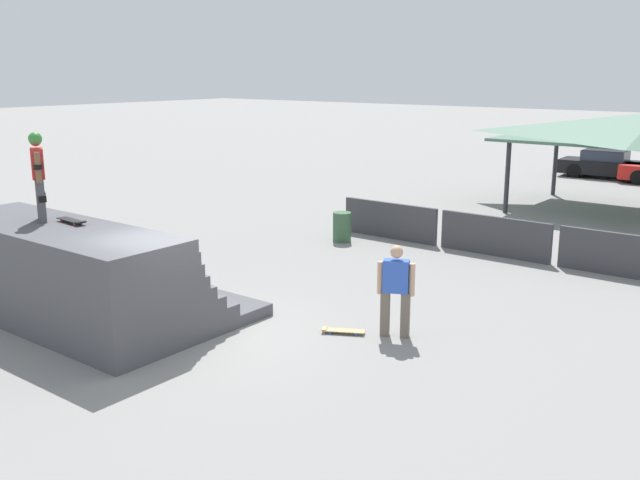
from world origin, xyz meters
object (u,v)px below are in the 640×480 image
object	(u,v)px
trash_bin	(342,227)
parked_car_black	(606,165)
bystander_walking	(396,286)
skateboard_on_deck	(72,221)
skater_on_deck	(38,170)
skateboard_on_ground	(342,331)

from	to	relation	value
trash_bin	parked_car_black	xyz separation A→B (m)	(2.21, 17.38, 0.18)
trash_bin	parked_car_black	distance (m)	17.52
bystander_walking	parked_car_black	size ratio (longest dim) A/B	0.42
skateboard_on_deck	trash_bin	world-z (taller)	skateboard_on_deck
bystander_walking	trash_bin	world-z (taller)	bystander_walking
skateboard_on_deck	parked_car_black	size ratio (longest dim) A/B	0.20
skateboard_on_deck	trash_bin	xyz separation A→B (m)	(0.27, 8.47, -1.57)
skater_on_deck	skateboard_on_deck	world-z (taller)	skater_on_deck
skater_on_deck	trash_bin	world-z (taller)	skater_on_deck
trash_bin	parked_car_black	world-z (taller)	parked_car_black
skateboard_on_deck	skateboard_on_ground	distance (m)	5.60
bystander_walking	skateboard_on_ground	xyz separation A→B (m)	(-0.85, -0.50, -0.90)
trash_bin	bystander_walking	bearing A→B (deg)	-46.35
skateboard_on_deck	bystander_walking	bearing A→B (deg)	33.64
skater_on_deck	trash_bin	distance (m)	9.07
skateboard_on_deck	parked_car_black	world-z (taller)	skateboard_on_deck
skater_on_deck	bystander_walking	size ratio (longest dim) A/B	1.00
skateboard_on_ground	trash_bin	size ratio (longest dim) A/B	0.95
skateboard_on_ground	trash_bin	distance (m)	7.37
parked_car_black	trash_bin	bearing A→B (deg)	-100.64
bystander_walking	trash_bin	xyz separation A→B (m)	(-5.19, 5.44, -0.54)
skateboard_on_deck	parked_car_black	bearing A→B (deg)	89.17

